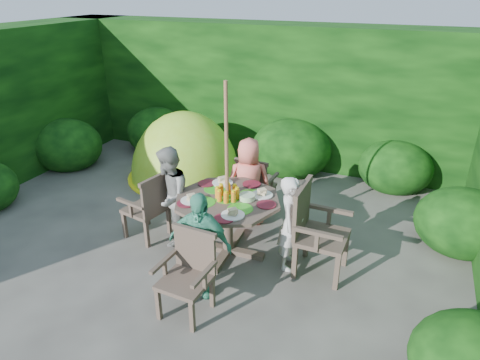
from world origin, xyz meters
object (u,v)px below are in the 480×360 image
at_px(garden_chair_right, 315,229).
at_px(child_right, 291,223).
at_px(patio_table, 228,207).
at_px(child_left, 169,197).
at_px(garden_chair_front, 189,272).
at_px(child_back, 249,183).
at_px(garden_chair_left, 149,206).
at_px(parasol_pole, 227,174).
at_px(garden_chair_back, 255,185).
at_px(child_front, 200,244).
at_px(dome_tent, 186,176).

relative_size(garden_chair_right, child_right, 0.89).
xyz_separation_m(patio_table, child_left, (-0.80, -0.04, 0.01)).
relative_size(patio_table, garden_chair_front, 1.61).
height_order(garden_chair_front, child_left, child_left).
xyz_separation_m(child_right, child_back, (-0.84, 0.76, 0.04)).
bearing_deg(child_right, garden_chair_right, -90.13).
bearing_deg(garden_chair_left, parasol_pole, 105.01).
distance_m(parasol_pole, child_right, 0.95).
distance_m(child_left, child_back, 1.13).
distance_m(garden_chair_back, child_front, 1.91).
relative_size(child_back, child_front, 1.04).
relative_size(parasol_pole, child_back, 1.73).
height_order(garden_chair_left, child_front, child_front).
bearing_deg(garden_chair_back, garden_chair_left, 51.03).
bearing_deg(child_right, child_left, 88.65).
distance_m(patio_table, garden_chair_back, 1.12).
xyz_separation_m(parasol_pole, garden_chair_front, (0.06, -1.10, -0.64)).
height_order(garden_chair_back, child_left, child_left).
height_order(garden_chair_right, child_back, child_back).
relative_size(garden_chair_back, child_back, 0.68).
bearing_deg(garden_chair_back, patio_table, 95.92).
xyz_separation_m(garden_chair_right, child_right, (-0.29, -0.02, 0.03)).
bearing_deg(garden_chair_left, dome_tent, -152.10).
bearing_deg(child_left, child_right, 70.96).
relative_size(garden_chair_right, garden_chair_front, 1.22).
distance_m(garden_chair_left, child_back, 1.38).
relative_size(child_front, dome_tent, 0.52).
xyz_separation_m(parasol_pole, child_front, (0.04, -0.80, -0.49)).
height_order(parasol_pole, garden_chair_left, parasol_pole).
xyz_separation_m(parasol_pole, garden_chair_right, (1.09, 0.05, -0.54)).
distance_m(garden_chair_right, garden_chair_left, 2.19).
bearing_deg(dome_tent, child_front, -73.73).
height_order(garden_chair_front, child_back, child_back).
distance_m(parasol_pole, garden_chair_left, 1.26).
bearing_deg(child_left, child_front, 25.96).
bearing_deg(patio_table, garden_chair_right, 2.84).
distance_m(patio_table, parasol_pole, 0.45).
relative_size(garden_chair_front, child_left, 0.66).
relative_size(garden_chair_front, child_front, 0.71).
relative_size(garden_chair_right, child_left, 0.80).
height_order(patio_table, dome_tent, dome_tent).
height_order(garden_chair_right, garden_chair_left, garden_chair_right).
distance_m(garden_chair_left, garden_chair_front, 1.55).
xyz_separation_m(child_right, child_front, (-0.76, -0.84, 0.02)).
xyz_separation_m(garden_chair_back, dome_tent, (-1.62, 0.78, -0.46)).
relative_size(garden_chair_front, child_right, 0.74).
relative_size(garden_chair_left, garden_chair_front, 1.04).
relative_size(garden_chair_front, dome_tent, 0.37).
relative_size(parasol_pole, garden_chair_front, 2.54).
bearing_deg(child_right, parasol_pole, 88.65).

